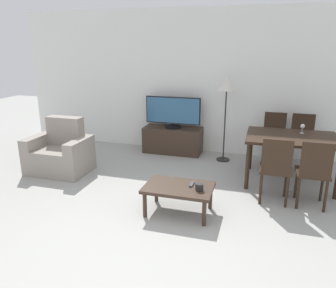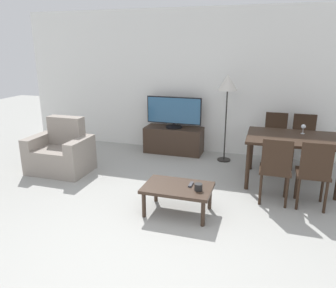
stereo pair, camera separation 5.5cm
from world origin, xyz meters
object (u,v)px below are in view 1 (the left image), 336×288
at_px(tv, 173,112).
at_px(dining_chair_near, 276,167).
at_px(tv_stand, 173,140).
at_px(wine_glass_left, 303,127).
at_px(coffee_table, 179,190).
at_px(dining_chair_far, 302,138).
at_px(dining_chair_near_right, 314,171).
at_px(armchair, 60,154).
at_px(dining_table, 292,141).
at_px(cup_white_near, 199,187).
at_px(remote_primary, 192,184).
at_px(dining_chair_far_left, 274,136).
at_px(floor_lamp, 227,87).

relative_size(tv, dining_chair_near, 1.17).
distance_m(tv_stand, wine_glass_left, 2.43).
height_order(coffee_table, wine_glass_left, wine_glass_left).
bearing_deg(dining_chair_far, dining_chair_near_right, -90.00).
relative_size(armchair, dining_table, 0.74).
height_order(tv_stand, dining_table, dining_table).
bearing_deg(tv, dining_table, -23.61).
bearing_deg(tv_stand, cup_white_near, -67.21).
distance_m(dining_chair_near, wine_glass_left, 1.14).
distance_m(tv, remote_primary, 2.46).
xyz_separation_m(dining_chair_far_left, floor_lamp, (-0.86, -0.06, 0.83)).
bearing_deg(dining_chair_near, tv_stand, 137.51).
relative_size(coffee_table, dining_table, 0.64).
height_order(tv, dining_chair_near, tv).
relative_size(tv, remote_primary, 7.09).
bearing_deg(coffee_table, floor_lamp, 82.49).
height_order(armchair, dining_chair_far_left, dining_chair_far_left).
bearing_deg(dining_chair_near, dining_table, 73.85).
bearing_deg(tv_stand, dining_chair_near, -42.49).
bearing_deg(dining_chair_near_right, tv_stand, 143.67).
height_order(dining_table, dining_chair_far, dining_chair_far).
height_order(tv, dining_chair_far, tv).
height_order(coffee_table, dining_chair_far, dining_chair_far).
bearing_deg(dining_chair_far_left, tv_stand, 176.11).
distance_m(tv_stand, dining_chair_far, 2.35).
bearing_deg(coffee_table, dining_chair_far, 54.07).
height_order(armchair, coffee_table, armchair).
distance_m(floor_lamp, wine_glass_left, 1.43).
distance_m(armchair, dining_chair_far_left, 3.66).
xyz_separation_m(dining_table, floor_lamp, (-1.09, 0.73, 0.69)).
height_order(coffee_table, dining_chair_far_left, dining_chair_far_left).
relative_size(dining_chair_near_right, cup_white_near, 9.55).
distance_m(dining_chair_far_left, remote_primary, 2.35).
bearing_deg(remote_primary, tv, 111.33).
distance_m(coffee_table, dining_chair_far_left, 2.49).
xyz_separation_m(dining_chair_near_right, cup_white_near, (-1.33, -0.66, -0.11)).
bearing_deg(dining_chair_far_left, cup_white_near, -111.16).
relative_size(coffee_table, cup_white_near, 8.84).
relative_size(armchair, tv_stand, 0.87).
height_order(tv_stand, cup_white_near, tv_stand).
bearing_deg(dining_chair_far_left, dining_chair_far, 0.00).
distance_m(dining_chair_near_right, wine_glass_left, 1.07).
bearing_deg(dining_chair_near_right, tv, 143.71).
bearing_deg(dining_chair_far, remote_primary, -124.29).
distance_m(dining_chair_far_left, wine_glass_left, 0.75).
xyz_separation_m(dining_chair_near, wine_glass_left, (0.38, 1.02, 0.32)).
bearing_deg(floor_lamp, dining_table, -34.06).
xyz_separation_m(tv_stand, cup_white_near, (1.00, -2.38, 0.15)).
height_order(coffee_table, cup_white_near, cup_white_near).
relative_size(dining_chair_near, dining_chair_near_right, 1.00).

